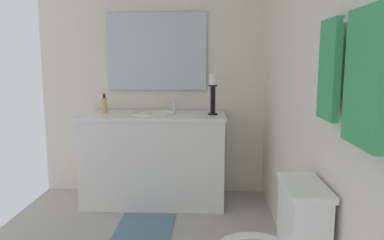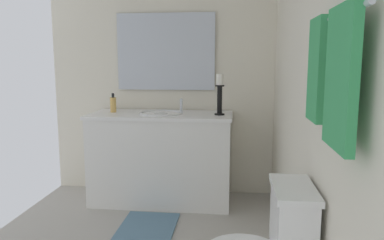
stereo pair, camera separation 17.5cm
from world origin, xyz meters
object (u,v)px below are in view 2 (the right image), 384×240
mirror (166,52)px  soap_bottle (113,104)px  candle_holder_tall (220,93)px  bath_mat (147,228)px  towel_bar (335,17)px  towel_near_vanity (316,70)px  sink_basin (161,118)px  towel_center (341,78)px  vanity_cabinet (161,158)px

mirror → soap_bottle: size_ratio=5.33×
candle_holder_tall → bath_mat: 1.31m
soap_bottle → bath_mat: bearing=34.9°
soap_bottle → towel_bar: (2.00, 1.48, 0.55)m
towel_bar → towel_near_vanity: size_ratio=1.70×
sink_basin → candle_holder_tall: (0.03, 0.54, 0.23)m
towel_near_vanity → towel_center: same height
sink_basin → towel_center: towel_center is taller
soap_bottle → bath_mat: 1.22m
sink_basin → towel_center: 2.40m
towel_near_vanity → towel_center: bearing=0.0°
sink_basin → bath_mat: bearing=-0.1°
mirror → bath_mat: bearing=0.0°
candle_holder_tall → towel_center: size_ratio=0.81×
mirror → candle_holder_tall: mirror is taller
sink_basin → mirror: size_ratio=0.42×
sink_basin → mirror: mirror is taller
soap_bottle → towel_near_vanity: size_ratio=0.43×
sink_basin → candle_holder_tall: bearing=87.0°
towel_near_vanity → vanity_cabinet: bearing=-150.7°
sink_basin → towel_center: bearing=25.0°
mirror → towel_near_vanity: bearing=25.8°
towel_center → mirror: bearing=-157.6°
vanity_cabinet → towel_near_vanity: size_ratio=3.16×
candle_holder_tall → towel_bar: towel_bar is taller
towel_center → bath_mat: size_ratio=0.75×
candle_holder_tall → towel_center: (2.11, 0.46, 0.22)m
towel_center → sink_basin: bearing=-155.0°
vanity_cabinet → soap_bottle: (-0.04, -0.47, 0.49)m
vanity_cabinet → towel_center: towel_center is taller
soap_bottle → towel_bar: 2.55m
soap_bottle → mirror: bearing=117.1°
towel_near_vanity → bath_mat: towel_near_vanity is taller
sink_basin → mirror: bearing=-179.8°
vanity_cabinet → towel_near_vanity: 2.21m
candle_holder_tall → mirror: bearing=-119.7°
mirror → towel_near_vanity: (2.06, 1.00, -0.13)m
towel_center → candle_holder_tall: bearing=-167.8°
soap_bottle → towel_bar: size_ratio=0.25×
vanity_cabinet → mirror: mirror is taller
vanity_cabinet → towel_center: 2.50m
mirror → towel_bar: bearing=24.4°
soap_bottle → towel_bar: bearing=36.5°
candle_holder_tall → bath_mat: size_ratio=0.61×
vanity_cabinet → towel_bar: (1.96, 1.02, 1.05)m
vanity_cabinet → sink_basin: (-0.00, 0.00, 0.38)m
vanity_cabinet → sink_basin: sink_basin is taller
vanity_cabinet → towel_bar: bearing=27.4°
towel_bar → vanity_cabinet: bearing=-152.6°
towel_bar → towel_center: size_ratio=1.57×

